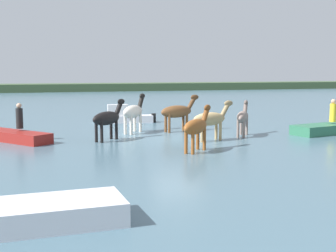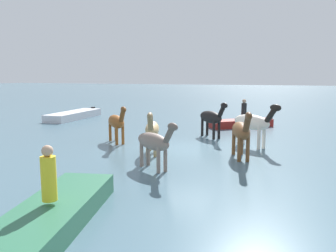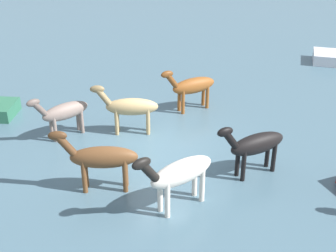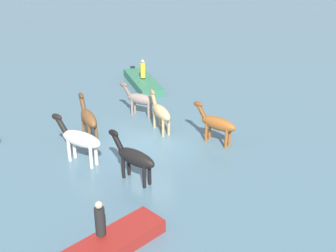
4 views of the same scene
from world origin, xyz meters
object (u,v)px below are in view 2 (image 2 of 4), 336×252
object	(u,v)px
horse_lead	(152,130)
person_boatman_standing	(244,110)
boat_skiff_near	(74,116)
boat_dinghy_port	(242,124)
horse_dark_mare	(117,122)
horse_chestnut_trailing	(212,117)
horse_pinto_flank	(154,142)
horse_dun_straggler	(241,131)
boat_launch_far	(49,222)
horse_rear_stallion	(253,123)
person_helmsman_aft	(49,175)

from	to	relation	value
horse_lead	person_boatman_standing	bearing A→B (deg)	144.88
horse_lead	boat_skiff_near	world-z (taller)	horse_lead
boat_dinghy_port	person_boatman_standing	bearing A→B (deg)	82.48
boat_skiff_near	boat_dinghy_port	bearing A→B (deg)	87.05
horse_dark_mare	horse_chestnut_trailing	size ratio (longest dim) A/B	0.96
horse_dark_mare	person_boatman_standing	distance (m)	8.56
horse_pinto_flank	horse_lead	distance (m)	2.30
horse_dun_straggler	person_boatman_standing	bearing A→B (deg)	167.66
boat_launch_far	boat_skiff_near	distance (m)	19.17
horse_dun_straggler	person_boatman_standing	size ratio (longest dim) A/B	2.09
horse_pinto_flank	horse_dun_straggler	bearing A→B (deg)	79.03
horse_dark_mare	boat_launch_far	world-z (taller)	horse_dark_mare
horse_chestnut_trailing	person_boatman_standing	xyz separation A→B (m)	(-3.93, 1.17, 0.07)
horse_dark_mare	horse_rear_stallion	distance (m)	6.31
horse_chestnut_trailing	boat_skiff_near	size ratio (longest dim) A/B	0.35
horse_rear_stallion	person_boatman_standing	world-z (taller)	horse_rear_stallion
horse_pinto_flank	boat_skiff_near	world-z (taller)	horse_pinto_flank
boat_launch_far	person_helmsman_aft	bearing A→B (deg)	6.31
horse_dark_mare	boat_launch_far	xyz separation A→B (m)	(8.83, 3.04, -0.84)
horse_pinto_flank	horse_lead	bearing A→B (deg)	148.16
horse_dark_mare	boat_dinghy_port	bearing A→B (deg)	100.47
horse_lead	boat_launch_far	bearing A→B (deg)	-13.49
horse_rear_stallion	boat_launch_far	world-z (taller)	horse_rear_stallion
horse_chestnut_trailing	boat_skiff_near	world-z (taller)	horse_chestnut_trailing
horse_dark_mare	person_helmsman_aft	xyz separation A→B (m)	(8.69, 2.99, 0.14)
horse_dark_mare	boat_skiff_near	distance (m)	10.39
horse_rear_stallion	boat_skiff_near	world-z (taller)	horse_rear_stallion
horse_lead	person_boatman_standing	distance (m)	8.91
horse_pinto_flank	horse_lead	size ratio (longest dim) A/B	0.86
horse_lead	person_helmsman_aft	bearing A→B (deg)	-13.77
horse_rear_stallion	boat_skiff_near	xyz separation A→B (m)	(-6.07, -13.59, -0.93)
horse_dun_straggler	horse_rear_stallion	bearing A→B (deg)	156.52
person_helmsman_aft	horse_pinto_flank	bearing A→B (deg)	175.21
horse_pinto_flank	horse_chestnut_trailing	xyz separation A→B (m)	(-6.69, 0.53, 0.09)
horse_dun_straggler	boat_dinghy_port	world-z (taller)	horse_dun_straggler
boat_dinghy_port	boat_launch_far	bearing A→B (deg)	44.60
person_boatman_standing	boat_dinghy_port	bearing A→B (deg)	-149.00
horse_pinto_flank	boat_dinghy_port	xyz separation A→B (m)	(-10.85, 1.55, -0.80)
horse_chestnut_trailing	boat_launch_far	xyz separation A→B (m)	(11.77, -0.90, -0.87)
horse_chestnut_trailing	boat_launch_far	world-z (taller)	horse_chestnut_trailing
horse_dun_straggler	horse_rear_stallion	distance (m)	2.38
boat_dinghy_port	horse_dun_straggler	bearing A→B (deg)	58.59
horse_lead	horse_dark_mare	bearing A→B (deg)	-141.45
horse_lead	horse_dun_straggler	bearing A→B (deg)	79.48
horse_dun_straggler	person_helmsman_aft	xyz separation A→B (m)	(7.52, -3.00, 0.07)
horse_rear_stallion	boat_launch_far	xyz separation A→B (m)	(10.02, -3.16, -0.94)
horse_lead	horse_dark_mare	size ratio (longest dim) A/B	1.22
boat_dinghy_port	person_boatman_standing	size ratio (longest dim) A/B	3.20
horse_pinto_flank	horse_rear_stallion	xyz separation A→B (m)	(-4.94, 2.79, 0.15)
boat_dinghy_port	person_helmsman_aft	bearing A→B (deg)	44.38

